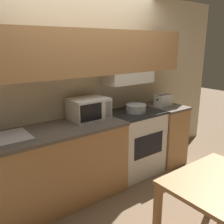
{
  "coord_description": "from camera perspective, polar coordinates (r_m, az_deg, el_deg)",
  "views": [
    {
      "loc": [
        -1.66,
        -2.85,
        1.86
      ],
      "look_at": [
        0.05,
        -0.57,
        1.08
      ],
      "focal_mm": 40.0,
      "sensor_mm": 36.0,
      "label": 1
    }
  ],
  "objects": [
    {
      "name": "wall_back",
      "position": [
        3.28,
        -5.92,
        8.65
      ],
      "size": [
        5.41,
        0.38,
        2.55
      ],
      "color": "beige",
      "rests_on": "ground_plane"
    },
    {
      "name": "toaster",
      "position": [
        3.93,
        11.63,
        2.67
      ],
      "size": [
        0.26,
        0.17,
        0.18
      ],
      "color": "white",
      "rests_on": "lower_counter_right_stub"
    },
    {
      "name": "dining_table",
      "position": [
        2.45,
        22.82,
        -16.57
      ],
      "size": [
        0.92,
        0.65,
        0.74
      ],
      "color": "#B27F4C",
      "rests_on": "ground_plane"
    },
    {
      "name": "cooking_pot",
      "position": [
        3.5,
        5.54,
        0.89
      ],
      "size": [
        0.37,
        0.29,
        0.12
      ],
      "color": "#B7BABF",
      "rests_on": "stove_range"
    },
    {
      "name": "ground_plane",
      "position": [
        3.79,
        -6.03,
        -14.16
      ],
      "size": [
        16.0,
        16.0,
        0.0
      ],
      "primitive_type": "plane",
      "color": "#7F664C"
    },
    {
      "name": "lower_counter_main",
      "position": [
        3.07,
        -13.31,
        -12.18
      ],
      "size": [
        1.78,
        0.67,
        0.93
      ],
      "color": "tan",
      "rests_on": "ground_plane"
    },
    {
      "name": "stove_range",
      "position": [
        3.71,
        4.96,
        -6.83
      ],
      "size": [
        0.76,
        0.63,
        0.93
      ],
      "color": "white",
      "rests_on": "ground_plane"
    },
    {
      "name": "sink_basin",
      "position": [
        2.73,
        -24.27,
        -5.65
      ],
      "size": [
        0.58,
        0.42,
        0.26
      ],
      "color": "#B7BABF",
      "rests_on": "lower_counter_main"
    },
    {
      "name": "microwave",
      "position": [
        3.19,
        -5.34,
        0.8
      ],
      "size": [
        0.48,
        0.37,
        0.27
      ],
      "color": "white",
      "rests_on": "lower_counter_main"
    },
    {
      "name": "lower_counter_right_stub",
      "position": [
        4.12,
        11.62,
        -4.78
      ],
      "size": [
        0.49,
        0.67,
        0.93
      ],
      "color": "tan",
      "rests_on": "ground_plane"
    }
  ]
}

